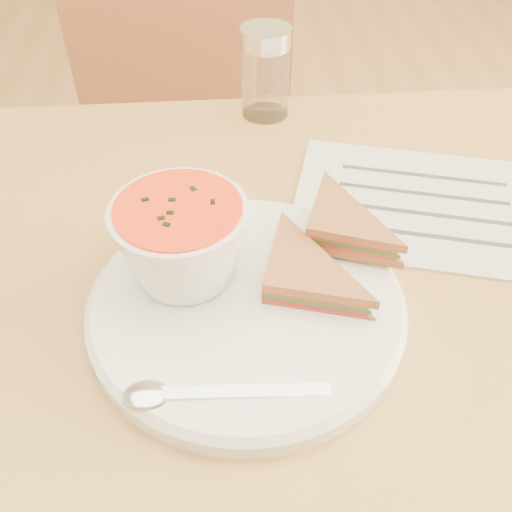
{
  "coord_description": "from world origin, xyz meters",
  "views": [
    {
      "loc": [
        -0.01,
        -0.37,
        1.14
      ],
      "look_at": [
        0.02,
        -0.02,
        0.8
      ],
      "focal_mm": 40.0,
      "sensor_mm": 36.0,
      "label": 1
    }
  ],
  "objects_px": {
    "soup_bowl": "(182,245)",
    "plate": "(247,306)",
    "dining_table": "(243,466)",
    "condiment_shaker": "(265,73)",
    "chair_far": "(199,221)"
  },
  "relations": [
    {
      "from": "soup_bowl",
      "to": "plate",
      "type": "bearing_deg",
      "value": -31.16
    },
    {
      "from": "plate",
      "to": "soup_bowl",
      "type": "distance_m",
      "value": 0.08
    },
    {
      "from": "dining_table",
      "to": "condiment_shaker",
      "type": "height_order",
      "value": "condiment_shaker"
    },
    {
      "from": "dining_table",
      "to": "soup_bowl",
      "type": "height_order",
      "value": "soup_bowl"
    },
    {
      "from": "plate",
      "to": "soup_bowl",
      "type": "height_order",
      "value": "soup_bowl"
    },
    {
      "from": "dining_table",
      "to": "chair_far",
      "type": "xyz_separation_m",
      "value": [
        -0.05,
        0.45,
        0.07
      ]
    },
    {
      "from": "dining_table",
      "to": "soup_bowl",
      "type": "relative_size",
      "value": 8.54
    },
    {
      "from": "chair_far",
      "to": "plate",
      "type": "distance_m",
      "value": 0.58
    },
    {
      "from": "plate",
      "to": "condiment_shaker",
      "type": "distance_m",
      "value": 0.35
    },
    {
      "from": "soup_bowl",
      "to": "condiment_shaker",
      "type": "xyz_separation_m",
      "value": [
        0.1,
        0.31,
        0.0
      ]
    },
    {
      "from": "chair_far",
      "to": "soup_bowl",
      "type": "relative_size",
      "value": 7.62
    },
    {
      "from": "chair_far",
      "to": "dining_table",
      "type": "bearing_deg",
      "value": 93.55
    },
    {
      "from": "plate",
      "to": "soup_bowl",
      "type": "bearing_deg",
      "value": 148.84
    },
    {
      "from": "dining_table",
      "to": "condiment_shaker",
      "type": "xyz_separation_m",
      "value": [
        0.05,
        0.31,
        0.43
      ]
    },
    {
      "from": "plate",
      "to": "chair_far",
      "type": "bearing_deg",
      "value": 97.14
    }
  ]
}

